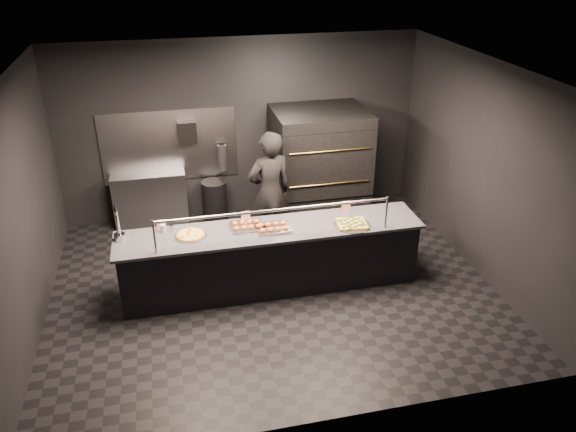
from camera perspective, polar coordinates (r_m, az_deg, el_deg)
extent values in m
plane|color=black|center=(7.96, -1.66, -7.12)|extent=(6.00, 6.00, 0.00)
plane|color=black|center=(6.74, -2.01, 14.46)|extent=(6.00, 6.00, 0.00)
cube|color=black|center=(9.52, -4.79, 8.82)|extent=(6.00, 0.04, 3.00)
cube|color=black|center=(5.11, 3.72, -8.58)|extent=(6.00, 0.04, 3.00)
cube|color=black|center=(7.33, -25.49, 0.35)|extent=(0.04, 5.00, 3.00)
cube|color=black|center=(8.28, 19.05, 4.53)|extent=(0.04, 5.00, 3.00)
cube|color=#99999E|center=(9.49, -11.95, 6.97)|extent=(2.20, 0.02, 1.20)
cube|color=black|center=(7.72, -1.71, -4.42)|extent=(4.00, 0.70, 0.88)
cube|color=#38383D|center=(7.49, -1.75, -1.42)|extent=(4.10, 0.78, 0.04)
cylinder|color=#99999E|center=(7.01, -13.41, -2.06)|extent=(0.03, 0.03, 0.45)
cylinder|color=#99999E|center=(7.52, 9.95, 0.40)|extent=(0.03, 0.03, 0.45)
cylinder|color=#99999E|center=(7.02, -1.32, 0.60)|extent=(3.00, 0.04, 0.04)
cube|color=black|center=(9.66, 3.07, 1.47)|extent=(1.50, 1.15, 0.60)
cube|color=black|center=(9.42, 3.16, 4.76)|extent=(1.50, 1.20, 0.55)
cube|color=black|center=(9.22, 3.25, 7.92)|extent=(1.50, 1.20, 0.55)
cube|color=black|center=(9.11, 3.31, 10.12)|extent=(1.50, 1.20, 0.18)
cylinder|color=gold|center=(8.87, 4.25, 3.27)|extent=(1.30, 0.02, 0.02)
cylinder|color=gold|center=(8.66, 4.37, 6.60)|extent=(1.30, 0.02, 0.02)
cube|color=#99999E|center=(9.67, -13.80, 1.68)|extent=(1.20, 0.35, 0.90)
cube|color=black|center=(9.33, -10.23, 8.41)|extent=(0.30, 0.20, 0.35)
cylinder|color=#B2B2B7|center=(9.54, -6.68, 5.89)|extent=(0.14, 0.14, 0.45)
cube|color=black|center=(9.46, -6.76, 7.30)|extent=(0.10, 0.06, 0.06)
cylinder|color=silver|center=(7.51, -16.73, -2.04)|extent=(0.14, 0.14, 0.08)
cylinder|color=silver|center=(7.43, -16.92, -0.79)|extent=(0.05, 0.05, 0.37)
cylinder|color=silver|center=(7.28, -17.11, 0.06)|extent=(0.02, 0.10, 0.02)
cone|color=black|center=(7.32, -17.18, 0.99)|extent=(0.05, 0.05, 0.14)
cylinder|color=silver|center=(7.40, -9.86, -1.98)|extent=(0.43, 0.43, 0.01)
cylinder|color=#B27739|center=(7.40, -9.87, -1.90)|extent=(0.37, 0.37, 0.02)
cylinder|color=#FBC252|center=(7.39, -9.87, -1.82)|extent=(0.33, 0.33, 0.01)
cube|color=silver|center=(7.52, -4.20, -1.09)|extent=(0.50, 0.42, 0.02)
ellipsoid|color=#CA6F2B|center=(7.42, -5.26, -1.24)|extent=(0.08, 0.08, 0.05)
ellipsoid|color=#CA6F2B|center=(7.55, -5.42, -0.73)|extent=(0.08, 0.08, 0.05)
ellipsoid|color=#CA6F2B|center=(7.44, -4.50, -1.16)|extent=(0.08, 0.08, 0.05)
ellipsoid|color=#CA6F2B|center=(7.56, -4.67, -0.66)|extent=(0.08, 0.08, 0.05)
ellipsoid|color=#CA6F2B|center=(7.45, -3.75, -1.08)|extent=(0.08, 0.08, 0.05)
ellipsoid|color=#CA6F2B|center=(7.57, -3.93, -0.58)|extent=(0.08, 0.08, 0.05)
ellipsoid|color=#CA6F2B|center=(7.46, -3.00, -1.00)|extent=(0.08, 0.08, 0.05)
ellipsoid|color=#CA6F2B|center=(7.59, -3.19, -0.50)|extent=(0.08, 0.08, 0.05)
cube|color=silver|center=(7.45, -1.51, -1.30)|extent=(0.47, 0.36, 0.02)
ellipsoid|color=#CA6F2B|center=(7.35, -2.58, -1.46)|extent=(0.08, 0.08, 0.05)
ellipsoid|color=#CA6F2B|center=(7.48, -2.79, -0.92)|extent=(0.08, 0.08, 0.05)
ellipsoid|color=#CA6F2B|center=(7.36, -1.79, -1.37)|extent=(0.08, 0.08, 0.05)
ellipsoid|color=#CA6F2B|center=(7.49, -2.01, -0.84)|extent=(0.08, 0.08, 0.05)
ellipsoid|color=#CA6F2B|center=(7.38, -1.01, -1.29)|extent=(0.08, 0.08, 0.05)
ellipsoid|color=#CA6F2B|center=(7.51, -1.24, -0.75)|extent=(0.08, 0.08, 0.05)
ellipsoid|color=#CA6F2B|center=(7.40, -0.23, -1.20)|extent=(0.08, 0.08, 0.05)
ellipsoid|color=#CA6F2B|center=(7.53, -0.48, -0.67)|extent=(0.08, 0.08, 0.05)
cylinder|color=silver|center=(7.61, 6.50, -0.89)|extent=(0.50, 0.50, 0.01)
cube|color=#B27739|center=(7.60, 6.50, -0.79)|extent=(0.43, 0.39, 0.02)
cube|color=#FBC252|center=(7.59, 6.51, -0.71)|extent=(0.41, 0.37, 0.01)
cube|color=#2A8D1E|center=(7.59, 6.51, -0.65)|extent=(0.38, 0.35, 0.01)
cylinder|color=silver|center=(7.54, -12.58, -1.25)|extent=(0.07, 0.07, 0.11)
cylinder|color=silver|center=(7.55, -11.74, -1.24)|extent=(0.05, 0.05, 0.09)
cube|color=white|center=(7.59, -12.74, -0.90)|extent=(0.12, 0.04, 0.15)
cube|color=white|center=(7.65, -4.33, -0.04)|extent=(0.12, 0.04, 0.15)
cube|color=white|center=(7.95, 5.91, 1.01)|extent=(0.12, 0.04, 0.15)
cylinder|color=black|center=(9.64, -7.44, 1.54)|extent=(0.42, 0.42, 0.70)
imported|color=black|center=(8.43, -1.88, 2.40)|extent=(0.78, 0.59, 1.91)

